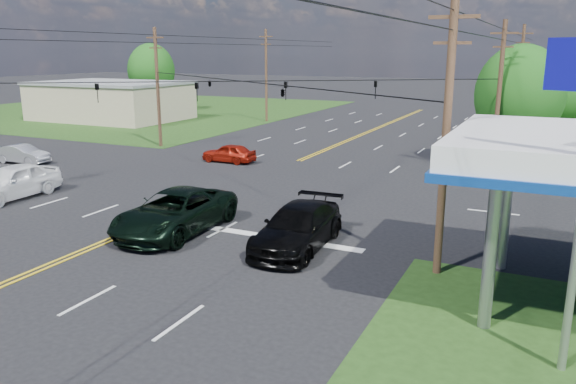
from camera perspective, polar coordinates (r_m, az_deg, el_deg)
The scene contains 20 objects.
ground at distance 33.28m, azimuth -4.54°, elevation 0.79°, with size 280.00×280.00×0.00m, color black.
grass_nw at distance 79.28m, azimuth -15.21°, elevation 8.08°, with size 46.00×48.00×0.03m, color #1E3B12.
stop_bar at distance 24.20m, azimuth -3.65°, elevation -4.32°, with size 10.00×0.50×0.02m, color silver.
retail_nw at distance 68.34m, azimuth -17.53°, elevation 8.72°, with size 16.00×11.00×4.00m, color tan.
pole_se at distance 19.51m, azimuth 15.74°, elevation 5.56°, with size 1.60×0.28×9.50m.
pole_nw at distance 47.25m, azimuth -13.11°, elevation 10.44°, with size 1.60×0.28×9.50m.
pole_ne at distance 37.29m, azimuth 20.61°, elevation 9.03°, with size 1.60×0.28×9.50m.
pole_left_far at distance 63.25m, azimuth -2.23°, elevation 11.85°, with size 1.60×0.28×10.00m.
pole_right_far at distance 56.20m, azimuth 22.44°, elevation 10.54°, with size 1.60×0.28×10.00m.
span_wire_signals at distance 32.43m, azimuth -4.75°, elevation 11.15°, with size 26.00×18.00×1.13m.
power_lines at distance 30.69m, azimuth -6.78°, elevation 15.80°, with size 26.04×100.00×0.64m.
tree_right_a at distance 40.21m, azimuth 22.44°, elevation 9.10°, with size 5.70×5.70×8.18m.
tree_right_b at distance 52.17m, azimuth 25.94°, elevation 8.95°, with size 4.94×4.94×7.09m.
tree_far_l at distance 77.04m, azimuth -13.72°, elevation 11.89°, with size 6.08×6.08×8.72m.
pickup_dkgreen at distance 24.70m, azimuth -11.40°, elevation -2.00°, with size 3.00×6.51×1.81m, color black.
suv_black at distance 22.33m, azimuth 1.00°, elevation -3.61°, with size 2.37×5.82×1.69m, color black.
pickup_white at distance 33.22m, azimuth -26.24°, elevation 0.95°, with size 2.16×5.37×1.83m, color white.
sedan_silver at distance 43.55m, azimuth -25.37°, elevation 3.50°, with size 1.38×3.96×1.30m, color #BCBCC1.
sedan_red at distance 39.94m, azimuth -6.03°, elevation 3.96°, with size 1.56×3.88×1.32m, color #9A180B.
polesign_ne at distance 41.61m, azimuth 24.91°, elevation 10.27°, with size 2.08×0.50×7.52m.
Camera 1 is at (16.19, -16.06, 7.63)m, focal length 35.00 mm.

